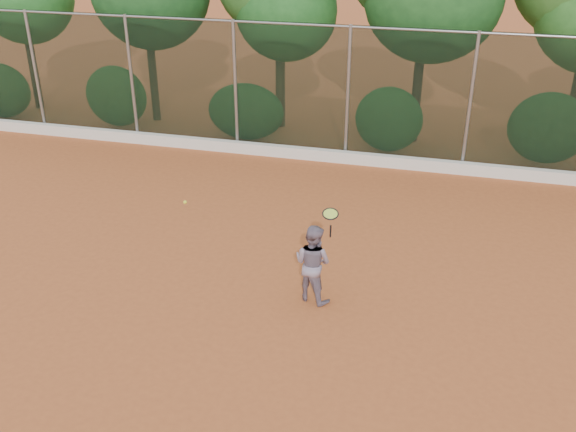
# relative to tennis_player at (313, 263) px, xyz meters

# --- Properties ---
(ground) EXTENTS (80.00, 80.00, 0.00)m
(ground) POSITION_rel_tennis_player_xyz_m (-0.59, -0.42, -0.71)
(ground) COLOR #A55127
(ground) RESTS_ON ground
(concrete_curb) EXTENTS (24.00, 0.20, 0.30)m
(concrete_curb) POSITION_rel_tennis_player_xyz_m (-0.59, 6.40, -0.56)
(concrete_curb) COLOR silver
(concrete_curb) RESTS_ON ground
(tennis_player) EXTENTS (0.84, 0.75, 1.42)m
(tennis_player) POSITION_rel_tennis_player_xyz_m (0.00, 0.00, 0.00)
(tennis_player) COLOR slate
(tennis_player) RESTS_ON ground
(chainlink_fence) EXTENTS (24.09, 0.09, 3.50)m
(chainlink_fence) POSITION_rel_tennis_player_xyz_m (-0.59, 6.58, 1.15)
(chainlink_fence) COLOR black
(chainlink_fence) RESTS_ON ground
(tennis_racket) EXTENTS (0.32, 0.31, 0.54)m
(tennis_racket) POSITION_rel_tennis_player_xyz_m (0.28, -0.01, 0.94)
(tennis_racket) COLOR black
(tennis_racket) RESTS_ON ground
(tennis_ball_in_flight) EXTENTS (0.06, 0.06, 0.06)m
(tennis_ball_in_flight) POSITION_rel_tennis_player_xyz_m (-2.24, -0.05, 0.90)
(tennis_ball_in_flight) COLOR yellow
(tennis_ball_in_flight) RESTS_ON ground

